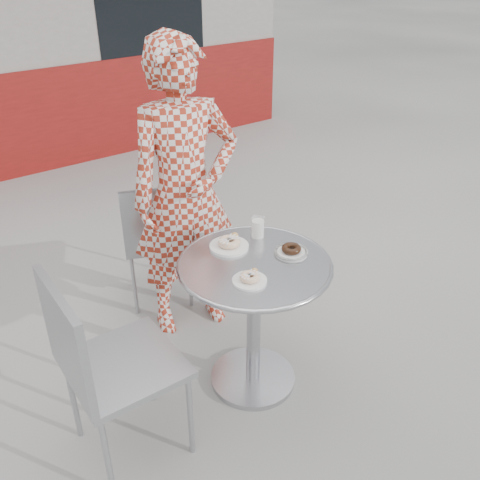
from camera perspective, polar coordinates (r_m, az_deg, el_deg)
ground at (r=3.01m, az=1.84°, el=-14.83°), size 60.00×60.00×0.00m
bistro_table at (r=2.65m, az=1.53°, el=-5.82°), size 0.75×0.75×0.76m
chair_far at (r=3.51m, az=-8.61°, el=-2.26°), size 0.54×0.54×0.86m
chair_left at (r=2.56m, az=-12.03°, el=-16.28°), size 0.48×0.47×0.98m
seated_person at (r=2.99m, az=-5.84°, el=4.86°), size 0.69×0.53×1.72m
plate_far at (r=2.66m, az=-1.14°, el=-0.38°), size 0.20×0.20×0.05m
plate_near at (r=2.41m, az=1.06°, el=-4.10°), size 0.16×0.16×0.04m
plate_checker at (r=2.62m, az=5.48°, el=-1.18°), size 0.17×0.17×0.04m
milk_cup at (r=2.74m, az=1.91°, el=1.33°), size 0.07×0.07×0.11m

